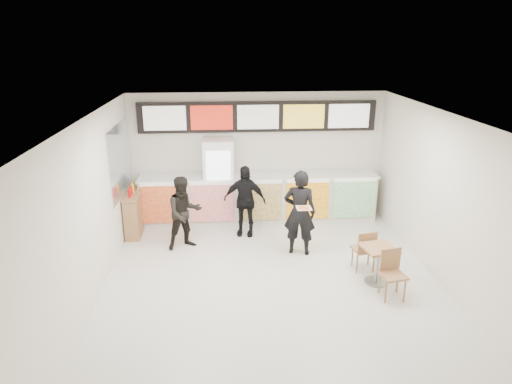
{
  "coord_description": "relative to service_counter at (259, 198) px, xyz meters",
  "views": [
    {
      "loc": [
        -0.82,
        -7.05,
        4.23
      ],
      "look_at": [
        -0.21,
        1.2,
        1.38
      ],
      "focal_mm": 32.0,
      "sensor_mm": 36.0,
      "label": 1
    }
  ],
  "objects": [
    {
      "name": "drinks_fridge",
      "position": [
        -0.93,
        0.02,
        0.43
      ],
      "size": [
        0.7,
        0.67,
        2.0
      ],
      "color": "white",
      "rests_on": "floor"
    },
    {
      "name": "customer_mid",
      "position": [
        -0.38,
        -0.78,
        0.22
      ],
      "size": [
        0.99,
        0.58,
        1.59
      ],
      "primitive_type": "imported",
      "rotation": [
        0.0,
        0.0,
        -0.22
      ],
      "color": "black",
      "rests_on": "floor"
    },
    {
      "name": "customer_main",
      "position": [
        0.67,
        -1.78,
        0.31
      ],
      "size": [
        0.73,
        0.58,
        1.76
      ],
      "primitive_type": "imported",
      "rotation": [
        0.0,
        0.0,
        2.87
      ],
      "color": "black",
      "rests_on": "floor"
    },
    {
      "name": "customer_left",
      "position": [
        -1.65,
        -1.35,
        0.2
      ],
      "size": [
        0.92,
        0.83,
        1.54
      ],
      "primitive_type": "imported",
      "rotation": [
        0.0,
        0.0,
        0.4
      ],
      "color": "black",
      "rests_on": "floor"
    },
    {
      "name": "ceiling",
      "position": [
        -0.0,
        -3.09,
        2.43
      ],
      "size": [
        7.0,
        7.0,
        0.0
      ],
      "primitive_type": "plane",
      "rotation": [
        3.14,
        0.0,
        0.0
      ],
      "color": "white",
      "rests_on": "wall_back"
    },
    {
      "name": "wall_back",
      "position": [
        -0.0,
        0.41,
        0.93
      ],
      "size": [
        6.0,
        0.0,
        6.0
      ],
      "primitive_type": "plane",
      "rotation": [
        1.57,
        0.0,
        0.0
      ],
      "color": "silver",
      "rests_on": "floor"
    },
    {
      "name": "cafe_table",
      "position": [
        1.88,
        -3.07,
        -0.09
      ],
      "size": [
        0.66,
        1.47,
        0.83
      ],
      "rotation": [
        0.0,
        0.0,
        0.19
      ],
      "color": "#9E7348",
      "rests_on": "floor"
    },
    {
      "name": "wall_left",
      "position": [
        -3.0,
        -3.09,
        0.93
      ],
      "size": [
        0.0,
        7.0,
        7.0
      ],
      "primitive_type": "plane",
      "rotation": [
        1.57,
        0.0,
        1.57
      ],
      "color": "silver",
      "rests_on": "floor"
    },
    {
      "name": "service_counter",
      "position": [
        0.0,
        0.0,
        0.0
      ],
      "size": [
        5.56,
        0.77,
        1.14
      ],
      "color": "silver",
      "rests_on": "floor"
    },
    {
      "name": "floor",
      "position": [
        -0.0,
        -3.09,
        -0.57
      ],
      "size": [
        7.0,
        7.0,
        0.0
      ],
      "primitive_type": "plane",
      "color": "beige",
      "rests_on": "ground"
    },
    {
      "name": "menu_board",
      "position": [
        0.0,
        0.32,
        1.88
      ],
      "size": [
        5.5,
        0.14,
        0.7
      ],
      "color": "black",
      "rests_on": "wall_back"
    },
    {
      "name": "mirror_panel",
      "position": [
        -2.99,
        -0.64,
        1.18
      ],
      "size": [
        0.01,
        2.0,
        1.5
      ],
      "primitive_type": "cube",
      "color": "#B2B7BF",
      "rests_on": "wall_left"
    },
    {
      "name": "wall_right",
      "position": [
        3.0,
        -3.09,
        0.93
      ],
      "size": [
        0.0,
        7.0,
        7.0
      ],
      "primitive_type": "plane",
      "rotation": [
        1.57,
        0.0,
        -1.57
      ],
      "color": "silver",
      "rests_on": "floor"
    },
    {
      "name": "pizza_slice",
      "position": [
        0.67,
        -2.23,
        0.58
      ],
      "size": [
        0.36,
        0.36,
        0.02
      ],
      "color": "beige",
      "rests_on": "customer_main"
    },
    {
      "name": "condiment_ledge",
      "position": [
        -2.82,
        -0.62,
        -0.08
      ],
      "size": [
        0.35,
        0.85,
        1.14
      ],
      "color": "#9E7348",
      "rests_on": "floor"
    }
  ]
}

